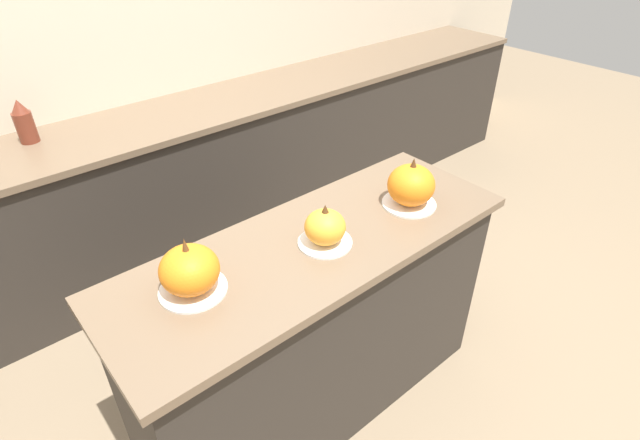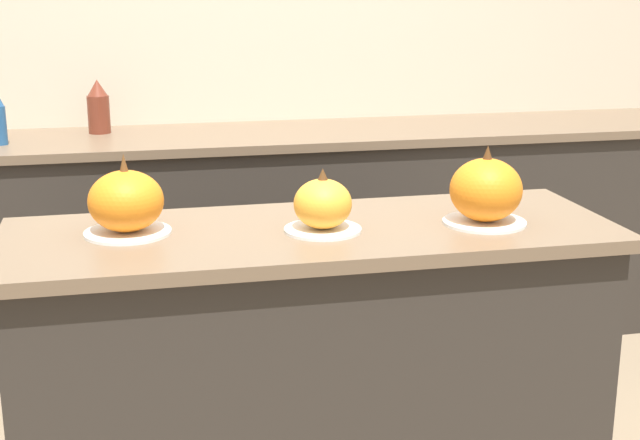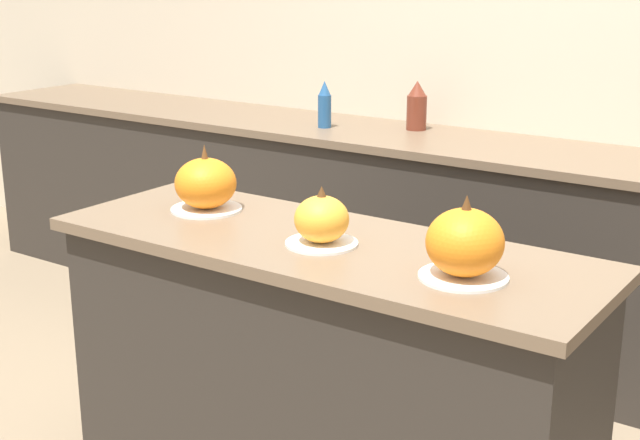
% 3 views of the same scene
% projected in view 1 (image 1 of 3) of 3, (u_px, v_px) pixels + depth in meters
% --- Properties ---
extents(ground_plane, '(12.00, 12.00, 0.00)m').
position_uv_depth(ground_plane, '(316.00, 398.00, 2.31)').
color(ground_plane, '#847056').
extents(wall_back, '(8.00, 0.06, 2.50)m').
position_uv_depth(wall_back, '(110.00, 45.00, 2.71)').
color(wall_back, beige).
rests_on(wall_back, ground_plane).
extents(kitchen_island, '(1.58, 0.56, 0.90)m').
position_uv_depth(kitchen_island, '(316.00, 329.00, 2.06)').
color(kitchen_island, '#2D2823').
rests_on(kitchen_island, ground_plane).
extents(back_counter, '(6.00, 0.60, 0.92)m').
position_uv_depth(back_counter, '(162.00, 193.00, 2.95)').
color(back_counter, '#2D2823').
rests_on(back_counter, ground_plane).
extents(pumpkin_cake_left, '(0.22, 0.22, 0.21)m').
position_uv_depth(pumpkin_cake_left, '(190.00, 271.00, 1.54)').
color(pumpkin_cake_left, white).
rests_on(pumpkin_cake_left, kitchen_island).
extents(pumpkin_cake_center, '(0.20, 0.20, 0.16)m').
position_uv_depth(pumpkin_cake_center, '(325.00, 228.00, 1.76)').
color(pumpkin_cake_center, white).
rests_on(pumpkin_cake_center, kitchen_island).
extents(pumpkin_cake_right, '(0.22, 0.22, 0.21)m').
position_uv_depth(pumpkin_cake_right, '(411.00, 186.00, 1.97)').
color(pumpkin_cake_right, white).
rests_on(pumpkin_cake_right, kitchen_island).
extents(bottle_tall, '(0.09, 0.09, 0.22)m').
position_uv_depth(bottle_tall, '(24.00, 122.00, 2.41)').
color(bottle_tall, maroon).
rests_on(bottle_tall, back_counter).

